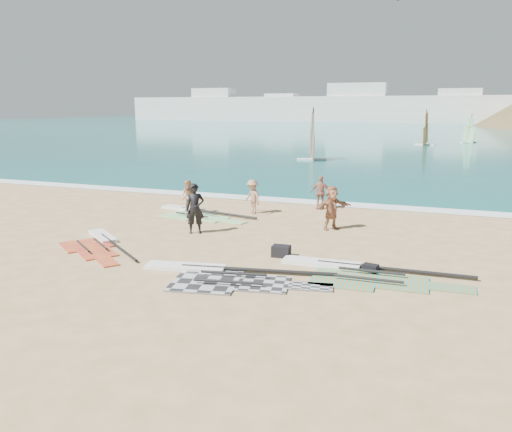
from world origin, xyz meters
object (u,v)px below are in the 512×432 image
(person_wetsuit, at_px, (195,209))
(beachgoer_left, at_px, (188,197))
(rig_orange, at_px, (356,272))
(gear_bag_far, at_px, (370,269))
(rig_green, at_px, (194,213))
(beachgoer_right, at_px, (332,208))
(rig_red, at_px, (99,244))
(beachgoer_mid, at_px, (252,197))
(rig_grey, at_px, (219,275))
(beachgoer_back, at_px, (321,193))
(gear_bag_near, at_px, (281,251))

(person_wetsuit, relative_size, beachgoer_left, 1.25)
(rig_orange, bearing_deg, gear_bag_far, 27.34)
(gear_bag_far, bearing_deg, rig_green, 147.63)
(beachgoer_left, bearing_deg, person_wetsuit, -45.00)
(beachgoer_right, bearing_deg, rig_red, 168.93)
(rig_orange, distance_m, rig_red, 9.30)
(rig_orange, xyz_separation_m, rig_red, (-9.29, -0.09, -0.00))
(rig_red, bearing_deg, beachgoer_mid, 101.97)
(rig_orange, bearing_deg, rig_grey, -157.25)
(rig_grey, height_order, beachgoer_right, beachgoer_right)
(person_wetsuit, bearing_deg, rig_orange, -47.71)
(beachgoer_back, bearing_deg, rig_grey, 85.06)
(gear_bag_near, bearing_deg, beachgoer_right, 80.22)
(rig_red, xyz_separation_m, person_wetsuit, (2.50, 2.79, 0.95))
(gear_bag_near, relative_size, beachgoer_back, 0.36)
(rig_green, bearing_deg, rig_red, -85.80)
(rig_orange, relative_size, beachgoer_mid, 3.62)
(rig_grey, distance_m, beachgoer_back, 10.83)
(person_wetsuit, bearing_deg, rig_red, -157.89)
(gear_bag_far, distance_m, beachgoer_left, 10.83)
(gear_bag_far, height_order, beachgoer_mid, beachgoer_mid)
(person_wetsuit, distance_m, beachgoer_back, 7.31)
(rig_green, xyz_separation_m, beachgoer_left, (-0.29, 0.02, 0.75))
(gear_bag_near, distance_m, beachgoer_back, 8.26)
(person_wetsuit, height_order, beachgoer_back, person_wetsuit)
(beachgoer_left, bearing_deg, gear_bag_near, -26.30)
(beachgoer_back, relative_size, beachgoer_right, 0.91)
(beachgoer_mid, relative_size, beachgoer_back, 0.97)
(rig_green, xyz_separation_m, rig_red, (-0.78, -5.97, -0.00))
(beachgoer_mid, distance_m, beachgoer_right, 4.48)
(rig_green, distance_m, beachgoer_back, 6.22)
(rig_grey, relative_size, rig_orange, 1.03)
(gear_bag_far, height_order, beachgoer_left, beachgoer_left)
(rig_grey, xyz_separation_m, beachgoer_back, (0.50, 10.79, 0.77))
(rig_orange, xyz_separation_m, beachgoer_mid, (-6.02, 6.97, 0.75))
(beachgoer_back, bearing_deg, gear_bag_near, 92.00)
(rig_grey, height_order, rig_orange, same)
(beachgoer_left, distance_m, beachgoer_right, 6.94)
(rig_green, xyz_separation_m, gear_bag_far, (8.92, -5.65, 0.09))
(rig_green, distance_m, person_wetsuit, 3.73)
(beachgoer_left, xyz_separation_m, beachgoer_mid, (2.79, 1.08, 0.01))
(rig_green, height_order, beachgoer_left, beachgoer_left)
(beachgoer_back, bearing_deg, gear_bag_far, 110.14)
(rig_green, bearing_deg, rig_grey, -46.23)
(rig_red, bearing_deg, beachgoer_left, 122.17)
(rig_grey, bearing_deg, beachgoer_mid, 93.91)
(beachgoer_back, bearing_deg, beachgoer_right, 107.16)
(rig_grey, xyz_separation_m, beachgoer_left, (-5.04, 7.59, 0.75))
(rig_red, relative_size, gear_bag_near, 6.85)
(rig_grey, relative_size, rig_green, 1.13)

